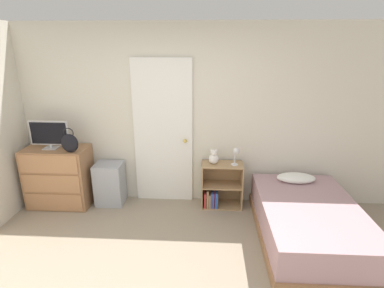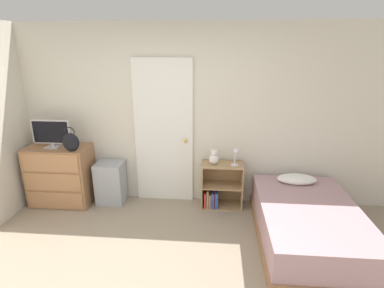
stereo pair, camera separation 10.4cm
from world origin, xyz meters
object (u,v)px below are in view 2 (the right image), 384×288
object	(u,v)px
teddy_bear	(214,158)
tv	(51,133)
storage_bin	(111,183)
bookshelf	(219,189)
bed	(308,223)
desk_lamp	(236,153)
dresser	(61,175)
handbag	(71,142)

from	to	relation	value
teddy_bear	tv	bearing A→B (deg)	-177.53
tv	storage_bin	distance (m)	1.08
bookshelf	teddy_bear	world-z (taller)	teddy_bear
tv	bed	bearing A→B (deg)	-10.60
tv	storage_bin	world-z (taller)	tv
storage_bin	teddy_bear	xyz separation A→B (m)	(1.51, 0.01, 0.44)
bookshelf	desk_lamp	bearing A→B (deg)	-12.43
dresser	tv	distance (m)	0.64
dresser	tv	bearing A→B (deg)	-162.73
dresser	handbag	size ratio (longest dim) A/B	2.55
handbag	bookshelf	world-z (taller)	handbag
desk_lamp	teddy_bear	bearing A→B (deg)	172.16
handbag	desk_lamp	xyz separation A→B (m)	(2.23, 0.20, -0.17)
storage_bin	desk_lamp	distance (m)	1.89
tv	teddy_bear	xyz separation A→B (m)	(2.27, 0.10, -0.33)
handbag	storage_bin	bearing A→B (deg)	28.92
teddy_bear	bed	distance (m)	1.45
storage_bin	bookshelf	xyz separation A→B (m)	(1.59, 0.02, -0.04)
storage_bin	teddy_bear	distance (m)	1.57
bed	tv	bearing A→B (deg)	169.40
handbag	dresser	bearing A→B (deg)	152.27
dresser	storage_bin	world-z (taller)	dresser
tv	handbag	world-z (taller)	tv
desk_lamp	bed	world-z (taller)	desk_lamp
teddy_bear	bookshelf	bearing A→B (deg)	4.73
storage_bin	teddy_bear	size ratio (longest dim) A/B	2.92
storage_bin	bed	xyz separation A→B (m)	(2.65, -0.72, -0.08)
dresser	bookshelf	world-z (taller)	dresser
handbag	storage_bin	size ratio (longest dim) A/B	0.55
teddy_bear	desk_lamp	world-z (taller)	desk_lamp
tv	bookshelf	bearing A→B (deg)	2.55
dresser	bookshelf	xyz separation A→B (m)	(2.31, 0.09, -0.17)
handbag	storage_bin	distance (m)	0.84
tv	teddy_bear	distance (m)	2.29
dresser	desk_lamp	world-z (taller)	desk_lamp
teddy_bear	bed	xyz separation A→B (m)	(1.14, -0.74, -0.52)
dresser	teddy_bear	size ratio (longest dim) A/B	4.09
storage_bin	bed	distance (m)	2.75
tv	storage_bin	bearing A→B (deg)	6.42
bed	desk_lamp	bearing A→B (deg)	140.20
handbag	teddy_bear	size ratio (longest dim) A/B	1.60
dresser	handbag	world-z (taller)	handbag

